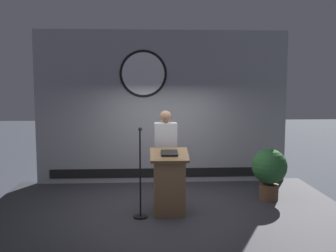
% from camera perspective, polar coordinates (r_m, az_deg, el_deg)
% --- Properties ---
extents(ground_plane, '(40.00, 40.00, 0.00)m').
position_cam_1_polar(ground_plane, '(7.27, -0.17, -14.02)').
color(ground_plane, '#383D47').
extents(stage_platform, '(6.40, 4.00, 0.30)m').
position_cam_1_polar(stage_platform, '(7.22, -0.17, -12.90)').
color(stage_platform, '#333338').
rests_on(stage_platform, ground).
extents(banner_display, '(5.57, 0.12, 3.38)m').
position_cam_1_polar(banner_display, '(8.68, -0.86, 2.73)').
color(banner_display, '#9E9EA3').
rests_on(banner_display, stage_platform).
extents(podium, '(0.64, 0.49, 1.11)m').
position_cam_1_polar(podium, '(6.68, 0.19, -8.36)').
color(podium, olive).
rests_on(podium, stage_platform).
extents(speaker_person, '(0.40, 0.26, 1.74)m').
position_cam_1_polar(speaker_person, '(7.07, -0.34, -4.60)').
color(speaker_person, black).
rests_on(speaker_person, stage_platform).
extents(microphone_stand, '(0.24, 0.47, 1.49)m').
position_cam_1_polar(microphone_stand, '(6.57, -4.06, -8.77)').
color(microphone_stand, black).
rests_on(microphone_stand, stage_platform).
extents(potted_plant, '(0.67, 0.67, 0.98)m').
position_cam_1_polar(potted_plant, '(7.71, 14.58, -6.13)').
color(potted_plant, brown).
rests_on(potted_plant, stage_platform).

